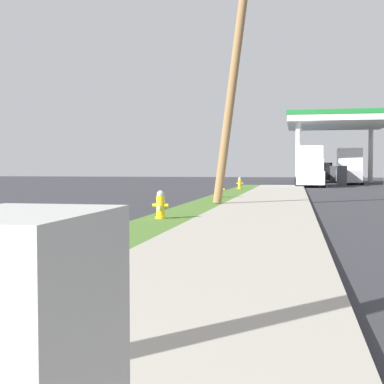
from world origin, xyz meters
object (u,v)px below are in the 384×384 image
(fire_hydrant_fourth, at_px, (240,184))
(car_teal_by_near_pump, at_px, (311,175))
(fire_hydrant_third, at_px, (220,190))
(truck_black_on_apron, at_px, (323,173))
(fire_hydrant_second, at_px, (160,206))
(utility_pole_midground, at_px, (232,85))
(truck_white_at_forecourt, at_px, (309,167))
(truck_silver_at_far_bay, at_px, (349,167))

(fire_hydrant_fourth, distance_m, car_teal_by_near_pump, 19.14)
(fire_hydrant_third, distance_m, truck_black_on_apron, 32.39)
(fire_hydrant_second, relative_size, fire_hydrant_third, 1.00)
(fire_hydrant_third, bearing_deg, utility_pole_midground, -75.87)
(utility_pole_midground, height_order, car_teal_by_near_pump, utility_pole_midground)
(fire_hydrant_second, xyz_separation_m, car_teal_by_near_pump, (4.91, 38.17, 0.28))
(truck_white_at_forecourt, distance_m, truck_silver_at_far_bay, 7.60)
(fire_hydrant_third, distance_m, utility_pole_midground, 5.81)
(fire_hydrant_fourth, xyz_separation_m, truck_white_at_forecourt, (4.45, 8.68, 1.04))
(truck_white_at_forecourt, xyz_separation_m, truck_black_on_apron, (1.70, 13.60, -0.57))
(utility_pole_midground, xyz_separation_m, truck_black_on_apron, (5.01, 35.88, -3.56))
(truck_white_at_forecourt, distance_m, truck_black_on_apron, 13.71)
(car_teal_by_near_pump, relative_size, truck_black_on_apron, 0.83)
(fire_hydrant_third, height_order, truck_white_at_forecourt, truck_white_at_forecourt)
(fire_hydrant_second, height_order, car_teal_by_near_pump, car_teal_by_near_pump)
(fire_hydrant_third, distance_m, truck_silver_at_far_bay, 26.17)
(utility_pole_midground, xyz_separation_m, truck_white_at_forecourt, (3.30, 22.28, -2.98))
(fire_hydrant_second, relative_size, truck_black_on_apron, 0.14)
(fire_hydrant_third, relative_size, utility_pole_midground, 0.09)
(fire_hydrant_fourth, relative_size, utility_pole_midground, 0.09)
(fire_hydrant_second, height_order, truck_silver_at_far_bay, truck_silver_at_far_bay)
(truck_white_at_forecourt, xyz_separation_m, truck_silver_at_far_bay, (3.58, 6.70, 0.00))
(car_teal_by_near_pump, distance_m, truck_black_on_apron, 3.97)
(fire_hydrant_third, distance_m, car_teal_by_near_pump, 28.46)
(car_teal_by_near_pump, distance_m, truck_silver_at_far_bay, 4.48)
(fire_hydrant_third, height_order, truck_silver_at_far_bay, truck_silver_at_far_bay)
(car_teal_by_near_pump, xyz_separation_m, truck_white_at_forecourt, (-0.46, -9.83, 0.77))
(fire_hydrant_second, xyz_separation_m, truck_black_on_apron, (6.16, 41.94, 0.47))
(truck_black_on_apron, bearing_deg, fire_hydrant_third, -100.72)
(fire_hydrant_third, distance_m, fire_hydrant_fourth, 9.55)
(fire_hydrant_second, relative_size, truck_silver_at_far_bay, 0.12)
(fire_hydrant_fourth, xyz_separation_m, car_teal_by_near_pump, (4.91, 18.50, 0.28))
(fire_hydrant_third, bearing_deg, truck_silver_at_far_bay, 72.40)
(utility_pole_midground, relative_size, car_teal_by_near_pump, 1.90)
(fire_hydrant_fourth, distance_m, truck_black_on_apron, 23.11)
(truck_white_at_forecourt, relative_size, truck_black_on_apron, 1.18)
(fire_hydrant_fourth, bearing_deg, fire_hydrant_third, -89.26)
(fire_hydrant_third, relative_size, car_teal_by_near_pump, 0.17)
(fire_hydrant_third, xyz_separation_m, utility_pole_midground, (1.02, -4.06, 4.03))
(fire_hydrant_second, height_order, truck_white_at_forecourt, truck_white_at_forecourt)
(utility_pole_midground, distance_m, truck_silver_at_far_bay, 29.94)
(fire_hydrant_fourth, height_order, truck_silver_at_far_bay, truck_silver_at_far_bay)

